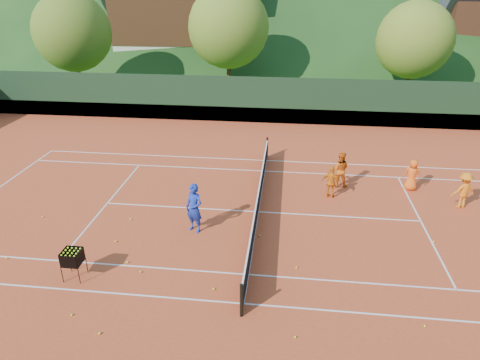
# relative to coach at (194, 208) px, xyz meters

# --- Properties ---
(ground) EXTENTS (400.00, 400.00, 0.00)m
(ground) POSITION_rel_coach_xyz_m (2.24, 1.69, -0.97)
(ground) COLOR #2C581B
(ground) RESTS_ON ground
(clay_court) EXTENTS (40.00, 24.00, 0.02)m
(clay_court) POSITION_rel_coach_xyz_m (2.24, 1.69, -0.96)
(clay_court) COLOR #BC401E
(clay_court) RESTS_ON ground
(coach) EXTENTS (0.82, 0.71, 1.91)m
(coach) POSITION_rel_coach_xyz_m (0.00, 0.00, 0.00)
(coach) COLOR #1830A0
(coach) RESTS_ON clay_court
(student_a) EXTENTS (0.87, 0.72, 1.65)m
(student_a) POSITION_rel_coach_xyz_m (5.71, 4.56, -0.13)
(student_a) COLOR orange
(student_a) RESTS_ON clay_court
(student_b) EXTENTS (0.91, 0.62, 1.44)m
(student_b) POSITION_rel_coach_xyz_m (5.24, 3.34, -0.23)
(student_b) COLOR orange
(student_b) RESTS_ON clay_court
(student_c) EXTENTS (0.81, 0.64, 1.46)m
(student_c) POSITION_rel_coach_xyz_m (8.87, 4.53, -0.23)
(student_c) COLOR #FE6116
(student_c) RESTS_ON clay_court
(student_d) EXTENTS (1.13, 0.84, 1.56)m
(student_d) POSITION_rel_coach_xyz_m (10.55, 3.08, -0.18)
(student_d) COLOR orange
(student_d) RESTS_ON clay_court
(tennis_ball_1) EXTENTS (0.07, 0.07, 0.07)m
(tennis_ball_1) POSITION_rel_coach_xyz_m (-1.21, -2.73, -0.92)
(tennis_ball_1) COLOR yellow
(tennis_ball_1) RESTS_ON clay_court
(tennis_ball_2) EXTENTS (0.07, 0.07, 0.07)m
(tennis_ball_2) POSITION_rel_coach_xyz_m (8.70, 0.19, -0.92)
(tennis_ball_2) COLOR yellow
(tennis_ball_2) RESTS_ON clay_court
(tennis_ball_3) EXTENTS (0.07, 0.07, 0.07)m
(tennis_ball_3) POSITION_rel_coach_xyz_m (2.45, -0.15, -0.92)
(tennis_ball_3) COLOR yellow
(tennis_ball_3) RESTS_ON clay_court
(tennis_ball_5) EXTENTS (0.07, 0.07, 0.07)m
(tennis_ball_5) POSITION_rel_coach_xyz_m (-5.97, -2.53, -0.92)
(tennis_ball_5) COLOR yellow
(tennis_ball_5) RESTS_ON clay_court
(tennis_ball_7) EXTENTS (0.07, 0.07, 0.07)m
(tennis_ball_7) POSITION_rel_coach_xyz_m (3.74, -4.95, -0.92)
(tennis_ball_7) COLOR yellow
(tennis_ball_7) RESTS_ON clay_court
(tennis_ball_8) EXTENTS (0.07, 0.07, 0.07)m
(tennis_ball_8) POSITION_rel_coach_xyz_m (-2.68, -1.12, -0.92)
(tennis_ball_8) COLOR yellow
(tennis_ball_8) RESTS_ON clay_court
(tennis_ball_9) EXTENTS (0.07, 0.07, 0.07)m
(tennis_ball_9) POSITION_rel_coach_xyz_m (-2.51, -4.85, -0.92)
(tennis_ball_9) COLOR yellow
(tennis_ball_9) RESTS_ON clay_court
(tennis_ball_10) EXTENTS (0.07, 0.07, 0.07)m
(tennis_ball_10) POSITION_rel_coach_xyz_m (3.79, -1.93, -0.92)
(tennis_ball_10) COLOR yellow
(tennis_ball_10) RESTS_ON clay_court
(tennis_ball_11) EXTENTS (0.07, 0.07, 0.07)m
(tennis_ball_11) POSITION_rel_coach_xyz_m (-2.69, 0.47, -0.92)
(tennis_ball_11) COLOR yellow
(tennis_ball_11) RESTS_ON clay_court
(tennis_ball_12) EXTENTS (0.07, 0.07, 0.07)m
(tennis_ball_12) POSITION_rel_coach_xyz_m (-1.82, -2.29, -0.92)
(tennis_ball_12) COLOR yellow
(tennis_ball_12) RESTS_ON clay_court
(tennis_ball_13) EXTENTS (0.07, 0.07, 0.07)m
(tennis_ball_13) POSITION_rel_coach_xyz_m (-1.44, -5.42, -0.92)
(tennis_ball_13) COLOR yellow
(tennis_ball_13) RESTS_ON clay_court
(tennis_ball_15) EXTENTS (0.07, 0.07, 0.07)m
(tennis_ball_15) POSITION_rel_coach_xyz_m (-6.24, 0.23, -0.92)
(tennis_ball_15) COLOR yellow
(tennis_ball_15) RESTS_ON clay_court
(tennis_ball_16) EXTENTS (0.07, 0.07, 0.07)m
(tennis_ball_16) POSITION_rel_coach_xyz_m (7.26, -4.14, -0.92)
(tennis_ball_16) COLOR yellow
(tennis_ball_16) RESTS_ON clay_court
(tennis_ball_17) EXTENTS (0.07, 0.07, 0.07)m
(tennis_ball_17) POSITION_rel_coach_xyz_m (1.28, -3.29, -0.92)
(tennis_ball_17) COLOR yellow
(tennis_ball_17) RESTS_ON clay_court
(court_lines) EXTENTS (23.83, 11.03, 0.00)m
(court_lines) POSITION_rel_coach_xyz_m (2.24, 1.69, -0.95)
(court_lines) COLOR white
(court_lines) RESTS_ON clay_court
(tennis_net) EXTENTS (0.10, 12.07, 1.10)m
(tennis_net) POSITION_rel_coach_xyz_m (2.24, 1.69, -0.45)
(tennis_net) COLOR black
(tennis_net) RESTS_ON clay_court
(perimeter_fence) EXTENTS (40.40, 24.24, 3.00)m
(perimeter_fence) POSITION_rel_coach_xyz_m (2.24, 1.69, 0.29)
(perimeter_fence) COLOR black
(perimeter_fence) RESTS_ON clay_court
(ball_hopper) EXTENTS (0.57, 0.57, 1.00)m
(ball_hopper) POSITION_rel_coach_xyz_m (-3.18, -3.20, -0.21)
(ball_hopper) COLOR black
(ball_hopper) RESTS_ON clay_court
(chalet_left) EXTENTS (13.80, 9.93, 12.92)m
(chalet_left) POSITION_rel_coach_xyz_m (-7.76, 31.69, 4.67)
(chalet_left) COLOR beige
(chalet_left) RESTS_ON ground
(chalet_mid) EXTENTS (12.65, 8.82, 11.45)m
(chalet_mid) POSITION_rel_coach_xyz_m (8.24, 35.69, 4.01)
(chalet_mid) COLOR beige
(chalet_mid) RESTS_ON ground
(tree_a) EXTENTS (6.00, 6.00, 7.88)m
(tree_a) POSITION_rel_coach_xyz_m (-13.76, 19.69, 3.89)
(tree_a) COLOR #3E2919
(tree_a) RESTS_ON ground
(tree_b) EXTENTS (6.40, 6.40, 8.40)m
(tree_b) POSITION_rel_coach_xyz_m (-1.76, 21.69, 4.22)
(tree_b) COLOR #412B1A
(tree_b) RESTS_ON ground
(tree_c) EXTENTS (5.60, 5.60, 7.35)m
(tree_c) POSITION_rel_coach_xyz_m (12.24, 20.69, 3.57)
(tree_c) COLOR #3E2819
(tree_c) RESTS_ON ground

